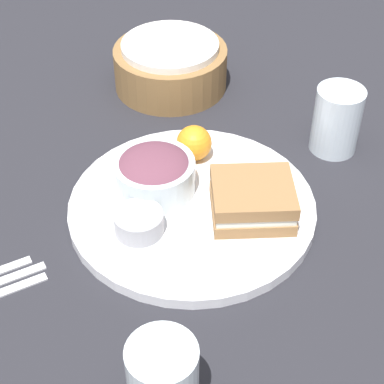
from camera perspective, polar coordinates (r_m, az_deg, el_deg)
The scene contains 9 objects.
ground_plane at distance 0.88m, azimuth 0.00°, elevation -1.76°, with size 4.00×4.00×0.00m, color #232328.
plate at distance 0.88m, azimuth 0.00°, elevation -1.37°, with size 0.34×0.34×0.02m, color silver.
sandwich at distance 0.85m, azimuth 5.40°, elevation -0.70°, with size 0.12×0.11×0.05m.
salad_bowl at distance 0.88m, azimuth -3.37°, elevation 1.77°, with size 0.11×0.11×0.06m.
dressing_cup at distance 0.83m, azimuth -4.73°, elevation -2.72°, with size 0.06×0.06×0.03m, color #99999E.
orange_wedge at distance 0.93m, azimuth 0.18°, elevation 4.38°, with size 0.05×0.05×0.05m, color orange.
drink_glass at distance 0.99m, azimuth 12.74°, elevation 6.26°, with size 0.07×0.07×0.10m, color silver.
bread_basket at distance 1.12m, azimuth -1.93°, elevation 11.18°, with size 0.19×0.19×0.08m.
water_glass at distance 0.65m, azimuth -2.58°, elevation -16.66°, with size 0.07×0.07×0.11m, color silver.
Camera 1 is at (-0.13, -0.63, 0.61)m, focal length 60.00 mm.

